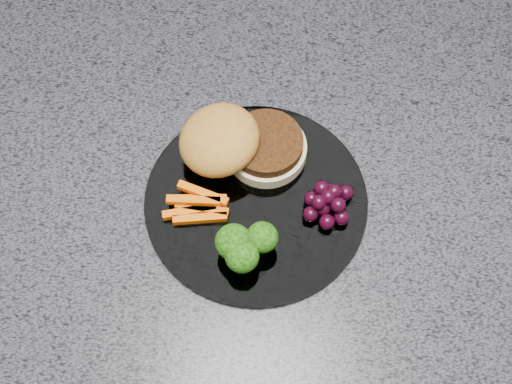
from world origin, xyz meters
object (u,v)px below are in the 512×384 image
at_px(island_cabinet, 277,279).
at_px(plate, 256,201).
at_px(burger, 236,145).
at_px(grape_bunch, 328,203).

relative_size(island_cabinet, plate, 4.62).
bearing_deg(plate, burger, 111.97).
bearing_deg(grape_bunch, burger, 146.95).
xyz_separation_m(burger, grape_bunch, (0.11, -0.07, -0.01)).
height_order(plate, burger, burger).
relative_size(island_cabinet, grape_bunch, 20.28).
distance_m(burger, grape_bunch, 0.13).
distance_m(plate, burger, 0.07).
xyz_separation_m(plate, grape_bunch, (0.08, -0.01, 0.02)).
bearing_deg(burger, plate, -72.67).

